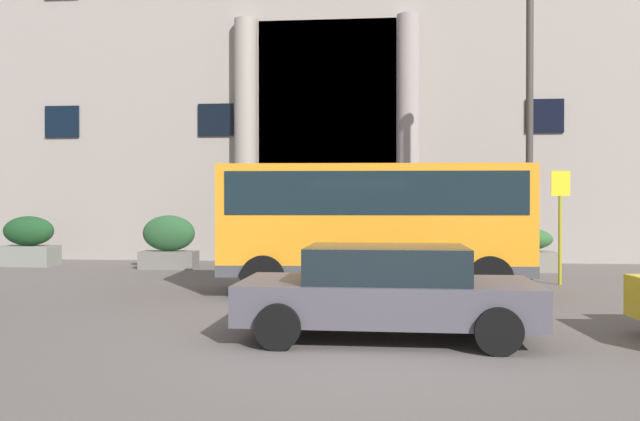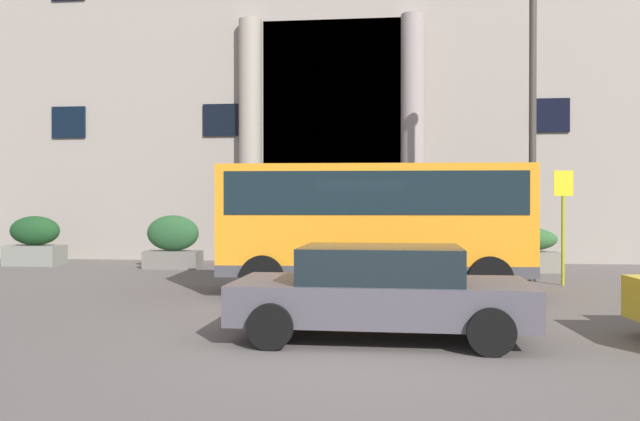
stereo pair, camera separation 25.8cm
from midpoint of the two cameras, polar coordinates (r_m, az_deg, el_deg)
ground_plane at (r=8.82m, az=4.98°, el=-12.48°), size 80.00×64.00×0.12m
orange_minibus at (r=14.10m, az=5.29°, el=-0.60°), size 6.59×2.88×2.75m
bus_stop_sign at (r=16.42m, az=21.09°, el=-0.34°), size 0.44×0.08×2.73m
hedge_planter_west at (r=19.87m, az=-12.49°, el=-2.79°), size 1.66×0.78×1.60m
hedge_planter_east at (r=19.46m, az=17.73°, el=-3.34°), size 2.09×0.95×1.28m
hedge_planter_entrance_left at (r=22.21m, az=-23.56°, el=-2.53°), size 1.69×0.94×1.56m
parked_sedan_second at (r=9.41m, az=6.18°, el=-7.03°), size 4.23×2.14×1.33m
motorcycle_near_kerb at (r=11.98m, az=8.29°, el=-6.51°), size 1.97×0.63×0.89m
lamppost_plaza_centre at (r=17.31m, az=18.68°, el=10.07°), size 0.40×0.40×8.32m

